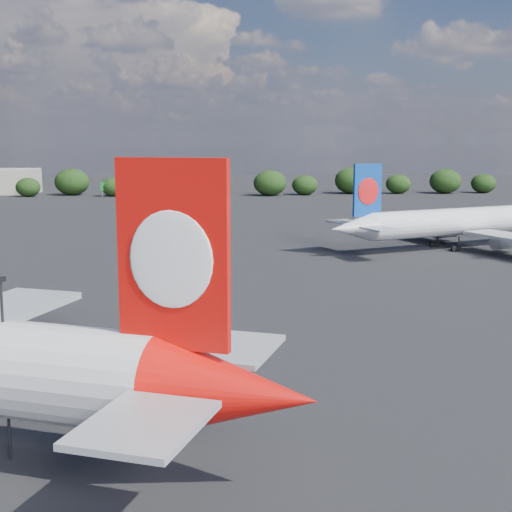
{
  "coord_description": "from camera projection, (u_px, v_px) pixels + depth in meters",
  "views": [
    {
      "loc": [
        12.16,
        -45.72,
        17.49
      ],
      "look_at": [
        16.0,
        12.0,
        8.0
      ],
      "focal_mm": 50.0,
      "sensor_mm": 36.0,
      "label": 1
    }
  ],
  "objects": [
    {
      "name": "horizon_treeline",
      "position": [
        179.0,
        183.0,
        224.39
      ],
      "size": [
        198.73,
        16.27,
        9.27
      ],
      "color": "black",
      "rests_on": "ground"
    },
    {
      "name": "billboard_yellow",
      "position": [
        208.0,
        183.0,
        226.41
      ],
      "size": [
        5.0,
        0.3,
        5.5
      ],
      "color": "gold",
      "rests_on": "ground"
    },
    {
      "name": "apron_lamp_post",
      "position": [
        5.0,
        358.0,
        38.43
      ],
      "size": [
        0.55,
        0.3,
        10.33
      ],
      "color": "black",
      "rests_on": "ground"
    },
    {
      "name": "highway_sign",
      "position": [
        110.0,
        187.0,
        218.66
      ],
      "size": [
        6.0,
        0.3,
        4.5
      ],
      "color": "#156B27",
      "rests_on": "ground"
    },
    {
      "name": "china_southern_airliner",
      "position": [
        450.0,
        223.0,
        114.37
      ],
      "size": [
        41.07,
        39.52,
        13.91
      ],
      "color": "silver",
      "rests_on": "ground"
    },
    {
      "name": "ground",
      "position": [
        128.0,
        258.0,
        106.13
      ],
      "size": [
        500.0,
        500.0,
        0.0
      ],
      "primitive_type": "plane",
      "color": "black",
      "rests_on": "ground"
    }
  ]
}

